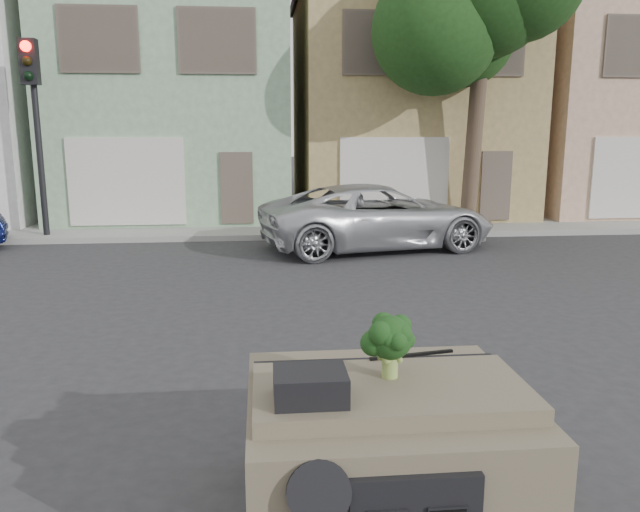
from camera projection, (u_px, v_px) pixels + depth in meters
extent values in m
plane|color=#303033|center=(336.00, 367.00, 7.65)|extent=(120.00, 120.00, 0.00)
cube|color=gray|center=(292.00, 228.00, 17.88)|extent=(40.00, 3.00, 0.15)
cube|color=#89AE87|center=(180.00, 101.00, 20.72)|extent=(7.20, 8.20, 7.55)
cube|color=tan|center=(401.00, 102.00, 21.42)|extent=(7.20, 8.20, 7.55)
cube|color=tan|center=(609.00, 103.00, 22.12)|extent=(7.20, 8.20, 7.55)
imported|color=silver|center=(377.00, 248.00, 15.29)|extent=(6.09, 3.74, 1.58)
cube|color=black|center=(37.00, 142.00, 15.80)|extent=(0.40, 0.40, 5.10)
cube|color=#1A3D14|center=(477.00, 77.00, 16.83)|extent=(4.40, 4.00, 8.50)
cube|color=brown|center=(385.00, 447.00, 4.62)|extent=(2.00, 1.80, 1.12)
cube|color=black|center=(310.00, 386.00, 4.09)|extent=(0.48, 0.38, 0.20)
cube|color=black|center=(412.00, 355.00, 4.90)|extent=(0.69, 0.15, 0.02)
cube|color=black|center=(390.00, 346.00, 4.45)|extent=(0.51, 0.51, 0.47)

